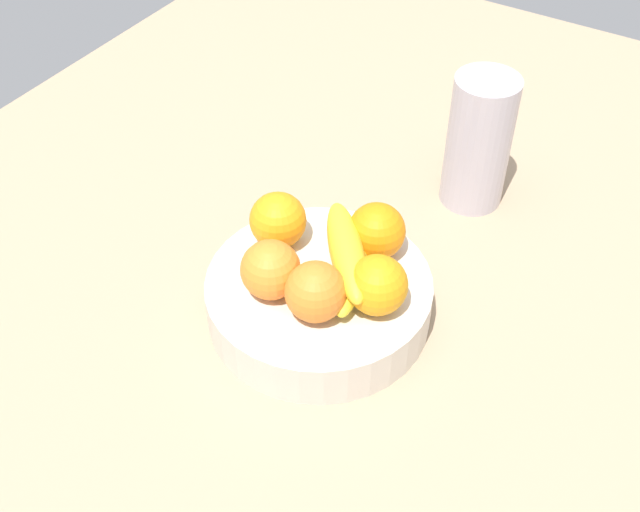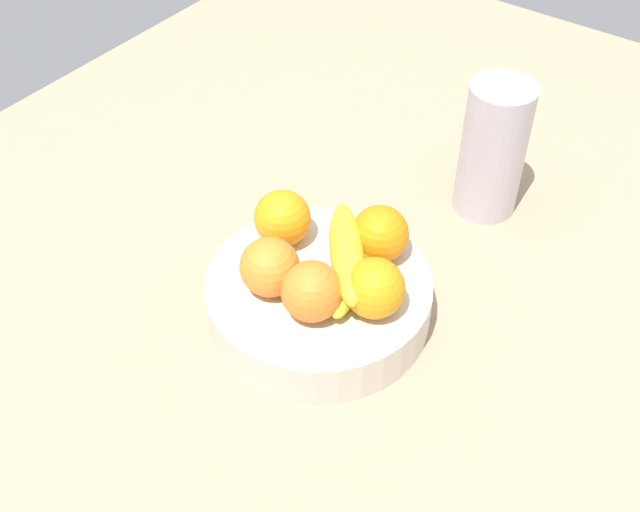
# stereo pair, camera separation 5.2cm
# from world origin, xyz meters

# --- Properties ---
(ground_plane) EXTENTS (1.80, 1.40, 0.03)m
(ground_plane) POSITION_xyz_m (0.00, 0.00, -0.01)
(ground_plane) COLOR tan
(fruit_bowl) EXTENTS (0.27, 0.27, 0.06)m
(fruit_bowl) POSITION_xyz_m (-0.00, -0.01, 0.03)
(fruit_bowl) COLOR beige
(fruit_bowl) RESTS_ON ground_plane
(orange_front_left) EXTENTS (0.07, 0.07, 0.07)m
(orange_front_left) POSITION_xyz_m (0.04, -0.05, 0.10)
(orange_front_left) COLOR orange
(orange_front_left) RESTS_ON fruit_bowl
(orange_front_right) EXTENTS (0.07, 0.07, 0.07)m
(orange_front_right) POSITION_xyz_m (0.05, 0.02, 0.10)
(orange_front_right) COLOR orange
(orange_front_right) RESTS_ON fruit_bowl
(orange_center) EXTENTS (0.07, 0.07, 0.07)m
(orange_center) POSITION_xyz_m (0.00, 0.07, 0.10)
(orange_center) COLOR orange
(orange_center) RESTS_ON fruit_bowl
(orange_back_left) EXTENTS (0.07, 0.07, 0.07)m
(orange_back_left) POSITION_xyz_m (-0.08, 0.03, 0.10)
(orange_back_left) COLOR orange
(orange_back_left) RESTS_ON fruit_bowl
(orange_back_right) EXTENTS (0.07, 0.07, 0.07)m
(orange_back_right) POSITION_xyz_m (-0.03, -0.09, 0.10)
(orange_back_right) COLOR orange
(orange_back_right) RESTS_ON fruit_bowl
(banana_bunch) EXTENTS (0.17, 0.14, 0.06)m
(banana_bunch) POSITION_xyz_m (-0.03, 0.02, 0.09)
(banana_bunch) COLOR yellow
(banana_bunch) RESTS_ON fruit_bowl
(thermos_tumbler) EXTENTS (0.09, 0.09, 0.20)m
(thermos_tumbler) POSITION_xyz_m (-0.31, 0.06, 0.10)
(thermos_tumbler) COLOR #B5ADB8
(thermos_tumbler) RESTS_ON ground_plane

